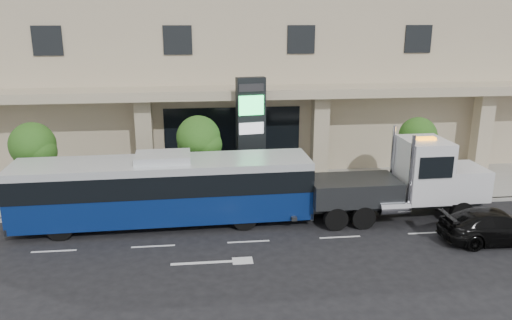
{
  "coord_description": "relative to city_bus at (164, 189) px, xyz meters",
  "views": [
    {
      "loc": [
        -1.88,
        -20.89,
        9.17
      ],
      "look_at": [
        0.72,
        2.0,
        2.61
      ],
      "focal_mm": 35.0,
      "sensor_mm": 36.0,
      "label": 1
    }
  ],
  "objects": [
    {
      "name": "ground",
      "position": [
        3.6,
        -0.87,
        -1.71
      ],
      "size": [
        120.0,
        120.0,
        0.0
      ],
      "primitive_type": "plane",
      "color": "black",
      "rests_on": "ground"
    },
    {
      "name": "sidewalk",
      "position": [
        3.6,
        4.13,
        -1.64
      ],
      "size": [
        120.0,
        6.0,
        0.15
      ],
      "primitive_type": "cube",
      "color": "gray",
      "rests_on": "ground"
    },
    {
      "name": "curb",
      "position": [
        3.6,
        1.13,
        -1.64
      ],
      "size": [
        120.0,
        0.3,
        0.15
      ],
      "primitive_type": "cube",
      "color": "gray",
      "rests_on": "ground"
    },
    {
      "name": "convention_center",
      "position": [
        3.6,
        14.55,
        8.26
      ],
      "size": [
        60.0,
        17.6,
        20.0
      ],
      "color": "tan",
      "rests_on": "ground"
    },
    {
      "name": "tree_left",
      "position": [
        -6.37,
        2.72,
        1.4
      ],
      "size": [
        2.27,
        2.2,
        4.22
      ],
      "color": "#422B19",
      "rests_on": "sidewalk"
    },
    {
      "name": "tree_mid",
      "position": [
        1.63,
        2.72,
        1.55
      ],
      "size": [
        2.28,
        2.2,
        4.38
      ],
      "color": "#422B19",
      "rests_on": "sidewalk"
    },
    {
      "name": "tree_right",
      "position": [
        13.13,
        2.72,
        1.32
      ],
      "size": [
        2.1,
        2.0,
        4.04
      ],
      "color": "#422B19",
      "rests_on": "sidewalk"
    },
    {
      "name": "city_bus",
      "position": [
        0.0,
        0.0,
        0.0
      ],
      "size": [
        13.35,
        3.12,
        3.37
      ],
      "rotation": [
        0.0,
        0.0,
        0.02
      ],
      "color": "black",
      "rests_on": "ground"
    },
    {
      "name": "tow_truck",
      "position": [
        11.16,
        -0.52,
        0.05
      ],
      "size": [
        9.41,
        2.46,
        4.29
      ],
      "rotation": [
        0.0,
        0.0,
        0.01
      ],
      "color": "#2D3033",
      "rests_on": "ground"
    },
    {
      "name": "black_sedan",
      "position": [
        14.06,
        -3.51,
        -1.02
      ],
      "size": [
        4.86,
        2.07,
        1.4
      ],
      "primitive_type": "imported",
      "rotation": [
        0.0,
        0.0,
        1.55
      ],
      "color": "black",
      "rests_on": "ground"
    },
    {
      "name": "signage_pylon",
      "position": [
        4.38,
        4.03,
        1.53
      ],
      "size": [
        1.58,
        0.79,
        6.09
      ],
      "rotation": [
        0.0,
        0.0,
        0.16
      ],
      "color": "black",
      "rests_on": "sidewalk"
    }
  ]
}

